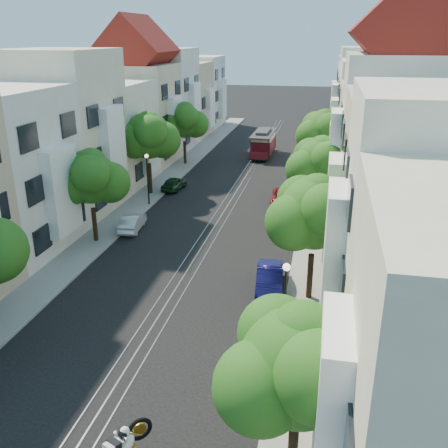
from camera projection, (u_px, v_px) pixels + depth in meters
The scene contains 23 objects.
ground at pixel (238, 189), 45.12m from camera, with size 200.00×200.00×0.00m, color black.
sidewalk_east at pixel (319, 193), 43.74m from camera, with size 2.50×80.00×0.12m, color gray.
sidewalk_west at pixel (161, 184), 46.47m from camera, with size 2.50×80.00×0.12m, color gray.
rail_left at pixel (232, 189), 45.22m from camera, with size 0.06×80.00×0.02m, color gray.
rail_slot at pixel (238, 189), 45.12m from camera, with size 0.06×80.00×0.02m, color gray.
rail_right at pixel (244, 189), 45.02m from camera, with size 0.06×80.00×0.02m, color gray.
lane_line at pixel (238, 189), 45.12m from camera, with size 0.08×80.00×0.01m, color tan.
townhouses_east at pixel (380, 137), 40.97m from camera, with size 7.75×72.00×12.00m.
townhouses_west at pixel (110, 129), 45.48m from camera, with size 7.75×72.00×11.76m.
tree_e_a at pixel (300, 369), 13.78m from camera, with size 4.72×3.87×6.27m.
tree_e_b at pixel (315, 215), 24.65m from camera, with size 4.93×4.08×6.68m.
tree_e_c at pixel (320, 165), 34.77m from camera, with size 4.84×3.99×6.52m.
tree_e_d at pixel (324, 133), 44.75m from camera, with size 5.01×4.16×6.85m.
tree_w_b at pixel (91, 179), 32.07m from camera, with size 4.72×3.87×6.27m.
tree_w_c at pixel (149, 137), 41.90m from camera, with size 5.13×4.28×7.09m.
tree_w_d at pixel (185, 122), 52.14m from camera, with size 4.84×3.99×6.52m.
lamp_east at pixel (285, 295), 20.95m from camera, with size 0.32×0.32×4.16m.
lamp_west at pixel (147, 172), 39.81m from camera, with size 0.32×0.32×4.16m.
cable_car at pixel (263, 142), 57.06m from camera, with size 2.33×7.13×2.73m.
parked_car_e_mid at pixel (270, 279), 27.04m from camera, with size 1.41×4.04×1.33m, color #0E0D43.
parked_car_e_far at pixel (283, 197), 40.99m from camera, with size 1.93×4.18×1.16m, color maroon.
parked_car_w_mid at pixel (132, 222), 35.51m from camera, with size 1.23×3.52×1.16m, color silver.
parked_car_w_far at pixel (174, 183), 44.77m from camera, with size 1.39×3.47×1.18m, color black.
Camera 1 is at (7.51, -14.67, 13.05)m, focal length 40.00 mm.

